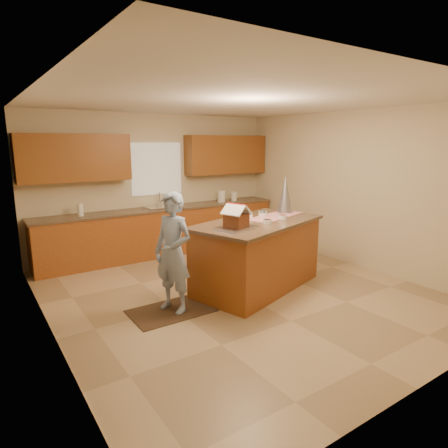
{
  "coord_description": "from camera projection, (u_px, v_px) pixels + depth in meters",
  "views": [
    {
      "loc": [
        -3.14,
        -4.32,
        2.15
      ],
      "look_at": [
        -0.1,
        0.2,
        1.0
      ],
      "focal_mm": 30.91,
      "sensor_mm": 36.0,
      "label": 1
    }
  ],
  "objects": [
    {
      "name": "ceiling",
      "position": [
        239.0,
        100.0,
        5.11
      ],
      "size": [
        5.5,
        5.5,
        0.0
      ],
      "primitive_type": "plane",
      "color": "silver",
      "rests_on": "floor"
    },
    {
      "name": "wall_back",
      "position": [
        156.0,
        184.0,
        7.62
      ],
      "size": [
        5.5,
        5.5,
        0.0
      ],
      "primitive_type": "plane",
      "color": "beige",
      "rests_on": "floor"
    },
    {
      "name": "boy",
      "position": [
        173.0,
        253.0,
        4.89
      ],
      "size": [
        0.56,
        0.66,
        1.55
      ],
      "primitive_type": "imported",
      "rotation": [
        0.0,
        0.0,
        -1.18
      ],
      "color": "#8CA1C7",
      "rests_on": "rug"
    },
    {
      "name": "stone_accent",
      "position": [
        64.0,
        247.0,
        3.4
      ],
      "size": [
        0.0,
        2.5,
        2.5
      ],
      "primitive_type": "plane",
      "rotation": [
        1.57,
        0.0,
        1.57
      ],
      "color": "gray",
      "rests_on": "wall_left"
    },
    {
      "name": "wall_front",
      "position": [
        435.0,
        243.0,
        3.16
      ],
      "size": [
        5.5,
        5.5,
        0.0
      ],
      "primitive_type": "plane",
      "color": "beige",
      "rests_on": "floor"
    },
    {
      "name": "canister_c",
      "position": [
        234.0,
        196.0,
        8.36
      ],
      "size": [
        0.13,
        0.13,
        0.18
      ],
      "primitive_type": "cylinder",
      "color": "white",
      "rests_on": "back_counter_top"
    },
    {
      "name": "canister_b",
      "position": [
        221.0,
        196.0,
        8.18
      ],
      "size": [
        0.16,
        0.16,
        0.24
      ],
      "primitive_type": "cylinder",
      "color": "white",
      "rests_on": "back_counter_top"
    },
    {
      "name": "canister_a",
      "position": [
        221.0,
        197.0,
        8.18
      ],
      "size": [
        0.15,
        0.15,
        0.2
      ],
      "primitive_type": "cylinder",
      "color": "white",
      "rests_on": "back_counter_top"
    },
    {
      "name": "faucet",
      "position": [
        159.0,
        199.0,
        7.58
      ],
      "size": [
        0.03,
        0.03,
        0.28
      ],
      "primitive_type": "cylinder",
      "color": "silver",
      "rests_on": "back_counter_top"
    },
    {
      "name": "wall_left",
      "position": [
        44.0,
        221.0,
        4.02
      ],
      "size": [
        5.5,
        5.5,
        0.0
      ],
      "primitive_type": "plane",
      "color": "beige",
      "rests_on": "floor"
    },
    {
      "name": "wall_right",
      "position": [
        353.0,
        189.0,
        6.75
      ],
      "size": [
        5.5,
        5.5,
        0.0
      ],
      "primitive_type": "plane",
      "color": "beige",
      "rests_on": "floor"
    },
    {
      "name": "window_curtain",
      "position": [
        156.0,
        169.0,
        7.53
      ],
      "size": [
        1.05,
        0.03,
        1.0
      ],
      "primitive_type": "cube",
      "color": "white",
      "rests_on": "wall_back"
    },
    {
      "name": "tinsel_tree",
      "position": [
        285.0,
        194.0,
        6.29
      ],
      "size": [
        0.31,
        0.31,
        0.61
      ],
      "primitive_type": "cone",
      "rotation": [
        0.0,
        0.0,
        0.3
      ],
      "color": "#B7B9C4",
      "rests_on": "island_top"
    },
    {
      "name": "island_base",
      "position": [
        257.0,
        256.0,
        5.77
      ],
      "size": [
        2.21,
        1.56,
        0.98
      ],
      "primitive_type": "cube",
      "rotation": [
        0.0,
        0.0,
        0.3
      ],
      "color": "#A44F22",
      "rests_on": "floor"
    },
    {
      "name": "candy_bowls",
      "position": [
        257.0,
        217.0,
        5.81
      ],
      "size": [
        0.82,
        0.69,
        0.06
      ],
      "color": "green",
      "rests_on": "island_top"
    },
    {
      "name": "sink",
      "position": [
        164.0,
        209.0,
        7.47
      ],
      "size": [
        0.7,
        0.45,
        0.12
      ],
      "primitive_type": "cube",
      "color": "silver",
      "rests_on": "back_counter_top"
    },
    {
      "name": "cookbook",
      "position": [
        242.0,
        210.0,
        6.02
      ],
      "size": [
        0.29,
        0.26,
        0.1
      ],
      "primitive_type": "cube",
      "rotation": [
        -1.13,
        0.0,
        0.3
      ],
      "color": "white",
      "rests_on": "island_top"
    },
    {
      "name": "gingerbread_house",
      "position": [
        236.0,
        218.0,
        5.12
      ],
      "size": [
        0.38,
        0.39,
        0.31
      ],
      "color": "brown",
      "rests_on": "baking_tray"
    },
    {
      "name": "paper_towel",
      "position": [
        80.0,
        210.0,
        6.59
      ],
      "size": [
        0.1,
        0.1,
        0.22
      ],
      "primitive_type": "cylinder",
      "color": "white",
      "rests_on": "back_counter_top"
    },
    {
      "name": "rug",
      "position": [
        171.0,
        311.0,
        5.02
      ],
      "size": [
        1.05,
        0.68,
        0.01
      ],
      "primitive_type": "cube",
      "color": "black",
      "rests_on": "floor"
    },
    {
      "name": "back_counter_top",
      "position": [
        164.0,
        209.0,
        7.47
      ],
      "size": [
        4.85,
        0.63,
        0.04
      ],
      "primitive_type": "cube",
      "color": "brown",
      "rests_on": "back_counter_base"
    },
    {
      "name": "table_runner",
      "position": [
        276.0,
        216.0,
        6.04
      ],
      "size": [
        1.18,
        0.72,
        0.01
      ],
      "primitive_type": "cube",
      "rotation": [
        0.0,
        0.0,
        0.3
      ],
      "color": "#B30C22",
      "rests_on": "island_top"
    },
    {
      "name": "baking_tray",
      "position": [
        236.0,
        228.0,
        5.15
      ],
      "size": [
        0.6,
        0.51,
        0.03
      ],
      "primitive_type": "cube",
      "rotation": [
        0.0,
        0.0,
        0.3
      ],
      "color": "silver",
      "rests_on": "island_top"
    },
    {
      "name": "back_counter_base",
      "position": [
        164.0,
        232.0,
        7.57
      ],
      "size": [
        4.8,
        0.6,
        0.88
      ],
      "primitive_type": "cube",
      "color": "#A44F22",
      "rests_on": "floor"
    },
    {
      "name": "upper_cabinet_right",
      "position": [
        226.0,
        155.0,
        8.21
      ],
      "size": [
        1.85,
        0.35,
        0.8
      ],
      "primitive_type": "cube",
      "color": "brown",
      "rests_on": "wall_back"
    },
    {
      "name": "upper_cabinet_left",
      "position": [
        75.0,
        158.0,
        6.51
      ],
      "size": [
        1.85,
        0.35,
        0.8
      ],
      "primitive_type": "cube",
      "color": "brown",
      "rests_on": "wall_back"
    },
    {
      "name": "floor",
      "position": [
        237.0,
        292.0,
        5.67
      ],
      "size": [
        5.5,
        5.5,
        0.0
      ],
      "primitive_type": "plane",
      "color": "tan",
      "rests_on": "ground"
    },
    {
      "name": "island_top",
      "position": [
        258.0,
        223.0,
        5.66
      ],
      "size": [
        2.32,
        1.67,
        0.04
      ],
      "primitive_type": "cube",
      "rotation": [
        0.0,
        0.0,
        0.3
      ],
      "color": "brown",
      "rests_on": "island_base"
    }
  ]
}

